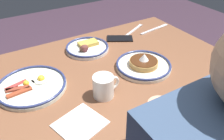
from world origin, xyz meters
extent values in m
cube|color=brown|center=(0.00, 0.00, 0.73)|extent=(1.25, 0.80, 0.05)
cylinder|color=brown|center=(-0.53, -0.31, 0.35)|extent=(0.06, 0.06, 0.70)
cylinder|color=brown|center=(-0.53, 0.31, 0.35)|extent=(0.06, 0.06, 0.70)
cylinder|color=white|center=(-0.03, -0.22, 0.76)|extent=(0.22, 0.22, 0.01)
torus|color=navy|center=(-0.03, -0.22, 0.77)|extent=(0.22, 0.22, 0.01)
cube|color=gold|center=(-0.05, -0.24, 0.77)|extent=(0.10, 0.06, 0.02)
ellipsoid|color=brown|center=(0.00, -0.18, 0.78)|extent=(0.03, 0.02, 0.02)
ellipsoid|color=brown|center=(0.01, -0.19, 0.78)|extent=(0.03, 0.03, 0.03)
ellipsoid|color=brown|center=(0.00, -0.19, 0.78)|extent=(0.04, 0.03, 0.03)
cylinder|color=silver|center=(-0.18, 0.07, 0.76)|extent=(0.25, 0.25, 0.01)
torus|color=navy|center=(-0.18, 0.07, 0.77)|extent=(0.25, 0.25, 0.01)
cylinder|color=gold|center=(-0.18, 0.07, 0.77)|extent=(0.13, 0.13, 0.01)
cylinder|color=tan|center=(-0.18, 0.07, 0.78)|extent=(0.13, 0.13, 0.01)
cylinder|color=#4C2814|center=(-0.18, 0.07, 0.79)|extent=(0.12, 0.12, 0.00)
cone|color=white|center=(-0.18, 0.07, 0.81)|extent=(0.04, 0.04, 0.03)
cylinder|color=silver|center=(0.31, -0.05, 0.76)|extent=(0.28, 0.28, 0.01)
torus|color=navy|center=(0.31, -0.05, 0.77)|extent=(0.28, 0.28, 0.01)
cylinder|color=white|center=(0.26, -0.06, 0.77)|extent=(0.08, 0.08, 0.01)
sphere|color=yellow|center=(0.26, -0.06, 0.78)|extent=(0.03, 0.03, 0.03)
cylinder|color=white|center=(0.32, -0.05, 0.77)|extent=(0.06, 0.06, 0.01)
sphere|color=yellow|center=(0.32, -0.06, 0.78)|extent=(0.02, 0.02, 0.02)
cube|color=#A63834|center=(0.36, -0.07, 0.77)|extent=(0.09, 0.04, 0.01)
cube|color=#973C29|center=(0.36, -0.05, 0.77)|extent=(0.09, 0.04, 0.01)
cube|color=#A74326|center=(0.36, -0.02, 0.77)|extent=(0.10, 0.03, 0.01)
cylinder|color=white|center=(0.08, 0.14, 0.80)|extent=(0.08, 0.08, 0.09)
torus|color=white|center=(0.04, 0.14, 0.80)|extent=(0.06, 0.01, 0.06)
cylinder|color=brown|center=(0.08, 0.14, 0.82)|extent=(0.07, 0.07, 0.01)
cube|color=black|center=(-0.24, -0.23, 0.76)|extent=(0.16, 0.13, 0.01)
cube|color=white|center=(0.22, 0.23, 0.75)|extent=(0.18, 0.18, 0.00)
cube|color=silver|center=(-0.38, -0.29, 0.75)|extent=(0.18, 0.10, 0.01)
cube|color=silver|center=(-0.46, -0.32, 0.76)|extent=(0.03, 0.02, 0.00)
cube|color=silver|center=(-0.45, -0.32, 0.76)|extent=(0.03, 0.02, 0.00)
cube|color=silver|center=(-0.45, -0.33, 0.76)|extent=(0.03, 0.02, 0.00)
cube|color=silver|center=(-0.45, -0.33, 0.76)|extent=(0.03, 0.02, 0.00)
cube|color=silver|center=(-0.47, -0.23, 0.75)|extent=(0.20, 0.04, 0.01)
cube|color=silver|center=(-0.56, -0.24, 0.75)|extent=(0.09, 0.03, 0.00)
cylinder|color=#E0A17F|center=(0.06, 0.43, 0.79)|extent=(0.09, 0.09, 0.26)
camera|label=1|loc=(0.41, 0.76, 1.34)|focal=37.11mm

